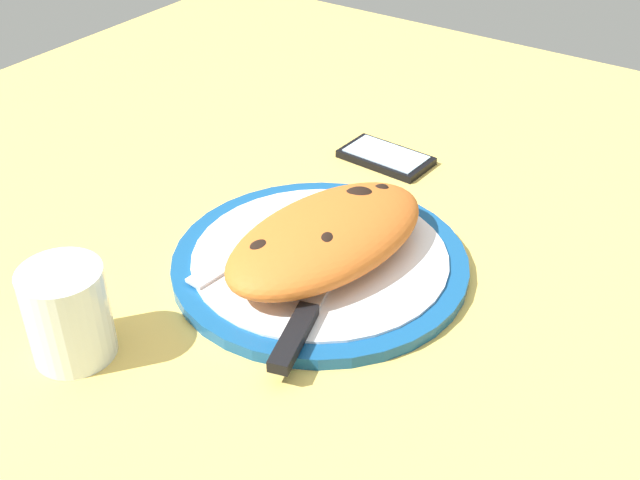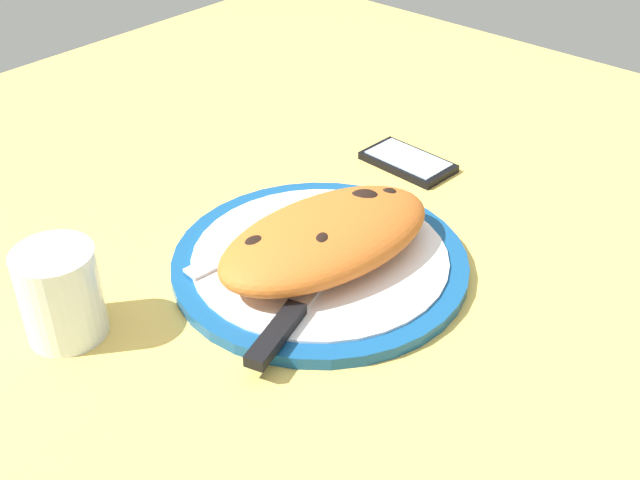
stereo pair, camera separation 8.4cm
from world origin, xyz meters
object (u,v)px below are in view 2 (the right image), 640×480
plate (320,262)px  water_glass (62,299)px  calzone (329,236)px  knife (291,316)px  fork (245,248)px  smartphone (408,162)px

plate → water_glass: (24.14, -11.45, 3.29)cm
plate → calzone: (-0.35, 0.91, 3.60)cm
knife → fork: bearing=-113.8°
calzone → smartphone: bearing=-163.5°
plate → smartphone: size_ratio=2.62×
plate → calzone: 3.73cm
plate → fork: 8.35cm
calzone → fork: calzone is taller
calzone → knife: (10.19, 4.06, -2.26)cm
calzone → fork: bearing=-57.4°
fork → knife: 12.94cm
fork → water_glass: bearing=-13.2°
calzone → fork: 9.58cm
water_glass → smartphone: bearing=174.0°
plate → fork: size_ratio=1.78×
plate → knife: bearing=26.8°
calzone → water_glass: bearing=-26.8°
calzone → knife: 11.20cm
calzone → smartphone: (-24.38, -7.22, -3.82)cm
smartphone → water_glass: water_glass is taller
plate → smartphone: bearing=-165.7°
smartphone → knife: bearing=18.1°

